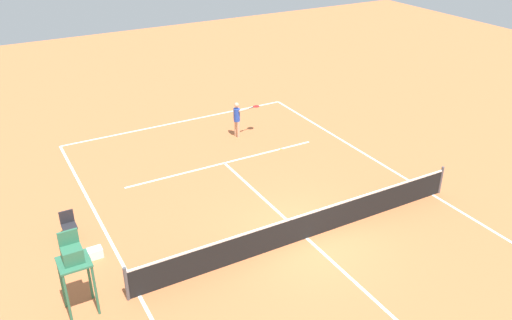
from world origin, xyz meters
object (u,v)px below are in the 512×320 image
(player_serving, at_px, (238,116))
(equipment_bag, at_px, (90,254))
(umpire_chair, at_px, (73,261))
(courtside_chair_mid, at_px, (68,224))
(tennis_ball, at_px, (281,149))

(player_serving, relative_size, equipment_bag, 2.13)
(player_serving, height_order, equipment_bag, player_serving)
(umpire_chair, xyz_separation_m, equipment_bag, (-0.71, -2.10, -1.46))
(player_serving, height_order, courtside_chair_mid, player_serving)
(player_serving, relative_size, courtside_chair_mid, 1.71)
(umpire_chair, relative_size, courtside_chair_mid, 2.54)
(player_serving, relative_size, umpire_chair, 0.67)
(equipment_bag, bearing_deg, player_serving, -144.51)
(player_serving, xyz_separation_m, umpire_chair, (8.70, 7.80, 0.65))
(player_serving, xyz_separation_m, equipment_bag, (8.00, 5.70, -0.81))
(courtside_chair_mid, bearing_deg, equipment_bag, 101.55)
(umpire_chair, xyz_separation_m, courtside_chair_mid, (-0.43, -3.46, -1.07))
(tennis_ball, relative_size, courtside_chair_mid, 0.07)
(tennis_ball, relative_size, umpire_chair, 0.03)
(courtside_chair_mid, bearing_deg, umpire_chair, 82.98)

